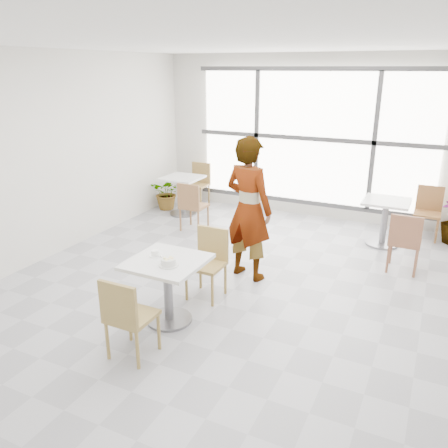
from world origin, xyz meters
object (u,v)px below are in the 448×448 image
at_px(chair_near, 126,314).
at_px(chair_far, 209,258).
at_px(plant_left, 167,193).
at_px(bg_table_right, 385,216).
at_px(bg_chair_left_near, 192,204).
at_px(main_table, 168,279).
at_px(oatmeal_bowl, 168,262).
at_px(bg_chair_left_far, 199,181).
at_px(person, 249,209).
at_px(bg_chair_right_far, 428,209).
at_px(bg_chair_right_near, 405,239).
at_px(bg_table_left, 183,190).
at_px(coffee_cup, 155,254).

distance_m(chair_near, chair_far, 1.55).
bearing_deg(plant_left, bg_table_right, -1.80).
bearing_deg(bg_chair_left_near, chair_far, 124.97).
xyz_separation_m(main_table, oatmeal_bowl, (0.10, -0.11, 0.27)).
relative_size(bg_table_right, plant_left, 1.08).
bearing_deg(chair_far, bg_chair_left_far, 120.72).
height_order(person, bg_chair_right_far, person).
bearing_deg(bg_table_right, person, -126.75).
height_order(bg_chair_right_near, plant_left, bg_chair_right_near).
height_order(main_table, bg_chair_right_near, bg_chair_right_near).
distance_m(bg_chair_left_near, bg_chair_right_near, 3.51).
bearing_deg(plant_left, oatmeal_bowl, -56.92).
bearing_deg(bg_table_left, coffee_cup, -63.53).
relative_size(coffee_cup, bg_table_right, 0.21).
distance_m(bg_chair_left_near, bg_chair_right_far, 4.00).
relative_size(chair_far, person, 0.45).
bearing_deg(oatmeal_bowl, coffee_cup, 151.09).
relative_size(coffee_cup, bg_chair_left_far, 0.18).
height_order(main_table, person, person).
relative_size(person, bg_chair_left_near, 2.23).
bearing_deg(bg_table_left, chair_near, -65.72).
bearing_deg(bg_chair_left_near, bg_table_right, -165.89).
bearing_deg(chair_near, plant_left, -61.72).
xyz_separation_m(oatmeal_bowl, coffee_cup, (-0.27, 0.15, -0.01)).
relative_size(coffee_cup, bg_chair_right_far, 0.18).
xyz_separation_m(bg_chair_left_near, plant_left, (-1.09, 0.91, -0.15)).
bearing_deg(main_table, chair_near, -87.90).
xyz_separation_m(main_table, bg_chair_left_far, (-1.94, 4.23, -0.02)).
bearing_deg(bg_table_left, plant_left, 160.46).
bearing_deg(bg_chair_left_far, oatmeal_bowl, -64.85).
xyz_separation_m(main_table, bg_chair_right_far, (2.46, 4.21, -0.02)).
height_order(main_table, chair_far, chair_far).
distance_m(person, bg_chair_left_far, 3.61).
distance_m(bg_chair_left_far, plant_left, 0.73).
bearing_deg(chair_near, oatmeal_bowl, -95.81).
height_order(main_table, coffee_cup, coffee_cup).
xyz_separation_m(bg_table_left, bg_chair_right_far, (4.35, 0.73, 0.01)).
height_order(bg_table_right, bg_chair_right_far, bg_chair_right_far).
xyz_separation_m(bg_chair_left_near, bg_chair_right_near, (3.50, -0.21, 0.00)).
distance_m(main_table, person, 1.58).
xyz_separation_m(bg_chair_left_far, plant_left, (-0.41, -0.59, -0.15)).
bearing_deg(bg_chair_left_far, bg_table_left, -86.20).
distance_m(person, bg_table_left, 3.04).
distance_m(coffee_cup, person, 1.54).
relative_size(chair_far, oatmeal_bowl, 4.14).
xyz_separation_m(oatmeal_bowl, bg_chair_right_near, (2.15, 2.63, -0.29)).
height_order(chair_far, bg_chair_right_near, same).
xyz_separation_m(main_table, bg_table_left, (-1.89, 3.48, -0.04)).
bearing_deg(bg_chair_right_near, plant_left, -13.72).
bearing_deg(bg_chair_right_near, bg_table_left, -13.06).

